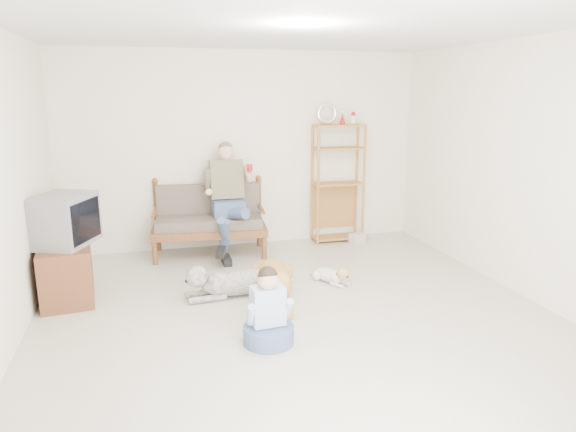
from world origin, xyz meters
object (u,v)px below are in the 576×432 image
object	(u,v)px
loveseat	(208,219)
etagere	(338,182)
tv_stand	(66,271)
golden_retriever	(274,281)

from	to	relation	value
loveseat	etagere	distance (m)	1.94
tv_stand	etagere	bearing A→B (deg)	14.46
loveseat	etagere	bearing A→B (deg)	10.11
etagere	loveseat	bearing A→B (deg)	-175.87
loveseat	tv_stand	distance (m)	2.03
loveseat	tv_stand	bearing A→B (deg)	-138.56
loveseat	golden_retriever	distance (m)	1.83
loveseat	tv_stand	world-z (taller)	loveseat
loveseat	golden_retriever	world-z (taller)	loveseat
etagere	tv_stand	size ratio (longest dim) A/B	2.11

